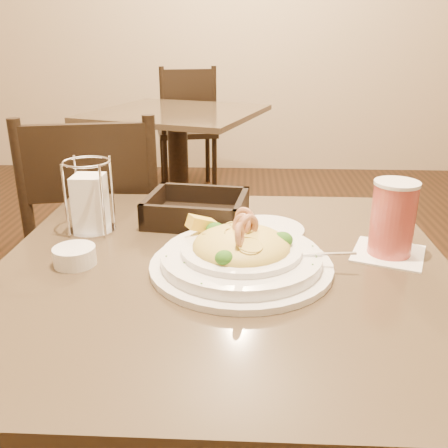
{
  "coord_description": "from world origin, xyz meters",
  "views": [
    {
      "loc": [
        0.04,
        -0.88,
        1.15
      ],
      "look_at": [
        0.0,
        0.02,
        0.8
      ],
      "focal_mm": 40.0,
      "sensor_mm": 36.0,
      "label": 1
    }
  ],
  "objects_px": {
    "dining_chair_far": "(187,126)",
    "butter_ramekin": "(75,256)",
    "bread_basket": "(197,212)",
    "drink_glass": "(393,219)",
    "main_table": "(224,361)",
    "background_table": "(178,149)",
    "napkin_caddy": "(90,201)",
    "pasta_bowl": "(241,254)",
    "dining_chair_near": "(99,243)",
    "side_plate": "(265,230)"
  },
  "relations": [
    {
      "from": "bread_basket",
      "to": "dining_chair_near",
      "type": "bearing_deg",
      "value": 135.71
    },
    {
      "from": "dining_chair_far",
      "to": "pasta_bowl",
      "type": "height_order",
      "value": "dining_chair_far"
    },
    {
      "from": "drink_glass",
      "to": "napkin_caddy",
      "type": "height_order",
      "value": "napkin_caddy"
    },
    {
      "from": "dining_chair_near",
      "to": "side_plate",
      "type": "distance_m",
      "value": 0.71
    },
    {
      "from": "main_table",
      "to": "napkin_caddy",
      "type": "bearing_deg",
      "value": 151.45
    },
    {
      "from": "dining_chair_near",
      "to": "drink_glass",
      "type": "xyz_separation_m",
      "value": [
        0.78,
        -0.53,
        0.3
      ]
    },
    {
      "from": "dining_chair_near",
      "to": "dining_chair_far",
      "type": "height_order",
      "value": "same"
    },
    {
      "from": "pasta_bowl",
      "to": "napkin_caddy",
      "type": "distance_m",
      "value": 0.39
    },
    {
      "from": "dining_chair_near",
      "to": "napkin_caddy",
      "type": "relative_size",
      "value": 5.54
    },
    {
      "from": "main_table",
      "to": "butter_ramekin",
      "type": "bearing_deg",
      "value": -178.4
    },
    {
      "from": "drink_glass",
      "to": "butter_ramekin",
      "type": "bearing_deg",
      "value": -172.93
    },
    {
      "from": "pasta_bowl",
      "to": "side_plate",
      "type": "xyz_separation_m",
      "value": [
        0.05,
        0.19,
        -0.03
      ]
    },
    {
      "from": "drink_glass",
      "to": "butter_ramekin",
      "type": "relative_size",
      "value": 2.15
    },
    {
      "from": "main_table",
      "to": "drink_glass",
      "type": "xyz_separation_m",
      "value": [
        0.34,
        0.07,
        0.3
      ]
    },
    {
      "from": "main_table",
      "to": "dining_chair_near",
      "type": "bearing_deg",
      "value": 126.14
    },
    {
      "from": "background_table",
      "to": "dining_chair_near",
      "type": "xyz_separation_m",
      "value": [
        -0.06,
        -1.46,
        0.01
      ]
    },
    {
      "from": "dining_chair_near",
      "to": "drink_glass",
      "type": "height_order",
      "value": "dining_chair_near"
    },
    {
      "from": "dining_chair_near",
      "to": "drink_glass",
      "type": "distance_m",
      "value": 0.99
    },
    {
      "from": "background_table",
      "to": "dining_chair_near",
      "type": "distance_m",
      "value": 1.46
    },
    {
      "from": "dining_chair_near",
      "to": "background_table",
      "type": "bearing_deg",
      "value": -104.72
    },
    {
      "from": "dining_chair_far",
      "to": "side_plate",
      "type": "xyz_separation_m",
      "value": [
        0.49,
        -2.6,
        0.23
      ]
    },
    {
      "from": "pasta_bowl",
      "to": "bread_basket",
      "type": "distance_m",
      "value": 0.28
    },
    {
      "from": "main_table",
      "to": "background_table",
      "type": "bearing_deg",
      "value": 100.32
    },
    {
      "from": "background_table",
      "to": "side_plate",
      "type": "xyz_separation_m",
      "value": [
        0.46,
        -1.88,
        0.23
      ]
    },
    {
      "from": "bread_basket",
      "to": "butter_ramekin",
      "type": "distance_m",
      "value": 0.34
    },
    {
      "from": "dining_chair_near",
      "to": "bread_basket",
      "type": "relative_size",
      "value": 3.67
    },
    {
      "from": "dining_chair_far",
      "to": "napkin_caddy",
      "type": "bearing_deg",
      "value": 79.34
    },
    {
      "from": "main_table",
      "to": "dining_chair_near",
      "type": "xyz_separation_m",
      "value": [
        -0.44,
        0.6,
        0.01
      ]
    },
    {
      "from": "bread_basket",
      "to": "napkin_caddy",
      "type": "xyz_separation_m",
      "value": [
        -0.23,
        -0.08,
        0.05
      ]
    },
    {
      "from": "dining_chair_far",
      "to": "background_table",
      "type": "bearing_deg",
      "value": 79.45
    },
    {
      "from": "dining_chair_near",
      "to": "butter_ramekin",
      "type": "xyz_separation_m",
      "value": [
        0.15,
        -0.61,
        0.24
      ]
    },
    {
      "from": "dining_chair_far",
      "to": "pasta_bowl",
      "type": "relative_size",
      "value": 2.37
    },
    {
      "from": "dining_chair_far",
      "to": "butter_ramekin",
      "type": "distance_m",
      "value": 2.8
    },
    {
      "from": "dining_chair_near",
      "to": "dining_chair_far",
      "type": "xyz_separation_m",
      "value": [
        0.04,
        2.18,
        0.0
      ]
    },
    {
      "from": "dining_chair_far",
      "to": "side_plate",
      "type": "relative_size",
      "value": 5.25
    },
    {
      "from": "dining_chair_near",
      "to": "side_plate",
      "type": "height_order",
      "value": "dining_chair_near"
    },
    {
      "from": "side_plate",
      "to": "background_table",
      "type": "bearing_deg",
      "value": 103.8
    },
    {
      "from": "napkin_caddy",
      "to": "side_plate",
      "type": "distance_m",
      "value": 0.4
    },
    {
      "from": "pasta_bowl",
      "to": "drink_glass",
      "type": "height_order",
      "value": "drink_glass"
    },
    {
      "from": "dining_chair_far",
      "to": "bread_basket",
      "type": "distance_m",
      "value": 2.57
    },
    {
      "from": "napkin_caddy",
      "to": "side_plate",
      "type": "xyz_separation_m",
      "value": [
        0.4,
        0.01,
        -0.07
      ]
    },
    {
      "from": "bread_basket",
      "to": "butter_ramekin",
      "type": "bearing_deg",
      "value": -130.1
    },
    {
      "from": "pasta_bowl",
      "to": "napkin_caddy",
      "type": "relative_size",
      "value": 2.34
    },
    {
      "from": "background_table",
      "to": "napkin_caddy",
      "type": "relative_size",
      "value": 6.76
    },
    {
      "from": "bread_basket",
      "to": "napkin_caddy",
      "type": "bearing_deg",
      "value": -161.18
    },
    {
      "from": "dining_chair_near",
      "to": "pasta_bowl",
      "type": "xyz_separation_m",
      "value": [
        0.47,
        -0.61,
        0.25
      ]
    },
    {
      "from": "napkin_caddy",
      "to": "pasta_bowl",
      "type": "bearing_deg",
      "value": -27.71
    },
    {
      "from": "main_table",
      "to": "background_table",
      "type": "relative_size",
      "value": 0.79
    },
    {
      "from": "dining_chair_near",
      "to": "side_plate",
      "type": "bearing_deg",
      "value": 128.99
    },
    {
      "from": "main_table",
      "to": "dining_chair_far",
      "type": "height_order",
      "value": "dining_chair_far"
    }
  ]
}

